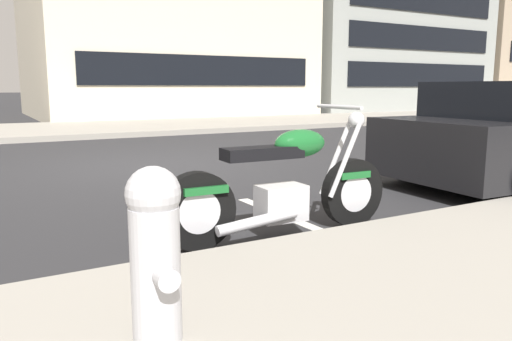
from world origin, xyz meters
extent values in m
plane|color=#28282B|center=(0.00, 0.00, 0.00)|extent=(260.00, 260.00, 0.00)
cube|color=gray|center=(12.00, 7.15, 0.07)|extent=(120.00, 5.00, 0.14)
cube|color=silver|center=(0.00, -4.05, 0.00)|extent=(0.12, 2.20, 0.01)
cylinder|color=black|center=(0.36, -4.39, 0.31)|extent=(0.62, 0.13, 0.62)
cylinder|color=silver|center=(0.36, -4.39, 0.31)|extent=(0.34, 0.13, 0.34)
cylinder|color=black|center=(-1.14, -4.34, 0.31)|extent=(0.62, 0.13, 0.62)
cylinder|color=silver|center=(-1.14, -4.34, 0.31)|extent=(0.34, 0.13, 0.34)
cube|color=silver|center=(-0.39, -4.36, 0.29)|extent=(0.41, 0.28, 0.30)
cube|color=black|center=(-0.57, -4.36, 0.73)|extent=(0.69, 0.25, 0.10)
ellipsoid|color=#196028|center=(-0.21, -4.37, 0.79)|extent=(0.49, 0.26, 0.24)
cube|color=#196028|center=(-1.09, -4.34, 0.48)|extent=(0.37, 0.19, 0.06)
cube|color=#196028|center=(0.34, -4.39, 0.48)|extent=(0.33, 0.17, 0.06)
cylinder|color=silver|center=(0.22, -4.32, 0.62)|extent=(0.34, 0.06, 0.65)
cylinder|color=silver|center=(0.21, -4.46, 0.62)|extent=(0.34, 0.06, 0.65)
cylinder|color=silver|center=(0.18, -4.39, 1.09)|extent=(0.06, 0.62, 0.04)
sphere|color=silver|center=(0.38, -4.39, 0.97)|extent=(0.15, 0.15, 0.15)
cylinder|color=silver|center=(-0.70, -4.49, 0.20)|extent=(0.71, 0.12, 0.16)
cylinder|color=black|center=(2.56, -3.04, 0.31)|extent=(0.63, 0.25, 0.62)
cylinder|color=black|center=(14.45, 4.77, 0.31)|extent=(0.62, 0.23, 0.62)
cylinder|color=#B7B7BC|center=(-1.96, -5.80, 0.44)|extent=(0.22, 0.22, 0.61)
sphere|color=#B7B7BC|center=(-1.96, -5.80, 0.81)|extent=(0.24, 0.24, 0.24)
cylinder|color=#B7B7BC|center=(-1.96, -5.66, 0.47)|extent=(0.10, 0.08, 0.10)
cylinder|color=#B7B7BC|center=(-1.96, -5.94, 0.47)|extent=(0.10, 0.08, 0.10)
cube|color=beige|center=(5.03, 14.45, 4.26)|extent=(10.84, 10.01, 8.53)
cube|color=black|center=(5.03, 9.42, 1.88)|extent=(9.10, 0.06, 1.10)
cube|color=#939993|center=(16.46, 13.73, 4.19)|extent=(10.93, 8.57, 8.37)
cube|color=black|center=(16.46, 9.42, 1.84)|extent=(9.18, 0.06, 1.10)
cube|color=black|center=(16.46, 9.42, 3.57)|extent=(9.18, 0.06, 1.10)
cube|color=black|center=(16.46, 9.42, 5.30)|extent=(9.18, 0.06, 1.10)
camera|label=1|loc=(-2.62, -7.83, 1.26)|focal=34.99mm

